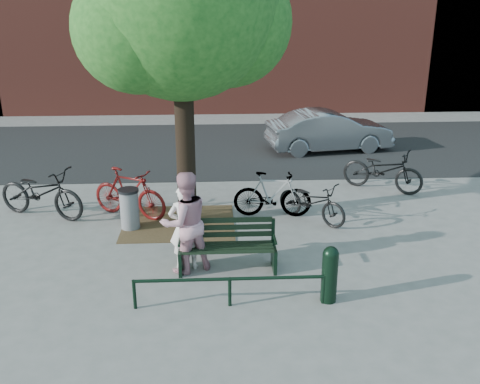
{
  "coord_description": "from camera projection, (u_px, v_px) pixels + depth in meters",
  "views": [
    {
      "loc": [
        -0.22,
        -8.62,
        4.61
      ],
      "look_at": [
        0.28,
        1.0,
        1.14
      ],
      "focal_mm": 40.0,
      "sensor_mm": 36.0,
      "label": 1
    }
  ],
  "objects": [
    {
      "name": "bicycle_a",
      "position": [
        41.0,
        192.0,
        11.88
      ],
      "size": [
        2.31,
        1.55,
        1.15
      ],
      "primitive_type": "imported",
      "rotation": [
        0.0,
        0.0,
        1.17
      ],
      "color": "black",
      "rests_on": "ground"
    },
    {
      "name": "bicycle_e",
      "position": [
        383.0,
        170.0,
        13.56
      ],
      "size": [
        2.11,
        1.72,
        1.08
      ],
      "primitive_type": "imported",
      "rotation": [
        0.0,
        0.0,
        1.0
      ],
      "color": "black",
      "rests_on": "ground"
    },
    {
      "name": "bicycle_b",
      "position": [
        129.0,
        193.0,
        11.87
      ],
      "size": [
        1.91,
        1.33,
        1.13
      ],
      "primitive_type": "imported",
      "rotation": [
        0.0,
        0.0,
        1.1
      ],
      "color": "#550D0C",
      "rests_on": "ground"
    },
    {
      "name": "litter_bin",
      "position": [
        130.0,
        209.0,
        11.29
      ],
      "size": [
        0.43,
        0.43,
        0.89
      ],
      "color": "gray",
      "rests_on": "ground"
    },
    {
      "name": "parked_car",
      "position": [
        329.0,
        131.0,
        17.12
      ],
      "size": [
        4.13,
        1.97,
        1.31
      ],
      "primitive_type": "imported",
      "rotation": [
        0.0,
        0.0,
        1.72
      ],
      "color": "slate",
      "rests_on": "ground"
    },
    {
      "name": "road",
      "position": [
        220.0,
        148.0,
        17.66
      ],
      "size": [
        40.0,
        7.0,
        0.01
      ],
      "primitive_type": "cube",
      "color": "black",
      "rests_on": "ground"
    },
    {
      "name": "bicycle_d",
      "position": [
        272.0,
        194.0,
        11.91
      ],
      "size": [
        1.78,
        0.68,
        1.04
      ],
      "primitive_type": "imported",
      "rotation": [
        0.0,
        0.0,
        1.46
      ],
      "color": "gray",
      "rests_on": "ground"
    },
    {
      "name": "park_bench",
      "position": [
        227.0,
        244.0,
        9.59
      ],
      "size": [
        1.74,
        0.54,
        0.97
      ],
      "color": "black",
      "rests_on": "ground"
    },
    {
      "name": "person_right",
      "position": [
        185.0,
        222.0,
        9.37
      ],
      "size": [
        1.12,
        1.02,
        1.86
      ],
      "primitive_type": "imported",
      "rotation": [
        0.0,
        0.0,
        3.58
      ],
      "color": "#C38694",
      "rests_on": "ground"
    },
    {
      "name": "ground",
      "position": [
        228.0,
        270.0,
        9.68
      ],
      "size": [
        90.0,
        90.0,
        0.0
      ],
      "primitive_type": "plane",
      "color": "gray",
      "rests_on": "ground"
    },
    {
      "name": "bollard",
      "position": [
        330.0,
        272.0,
        8.52
      ],
      "size": [
        0.26,
        0.26,
        0.97
      ],
      "color": "black",
      "rests_on": "ground"
    },
    {
      "name": "dirt_pit",
      "position": [
        179.0,
        223.0,
        11.69
      ],
      "size": [
        2.4,
        2.0,
        0.02
      ],
      "primitive_type": "cube",
      "color": "brown",
      "rests_on": "ground"
    },
    {
      "name": "guard_railing",
      "position": [
        230.0,
        283.0,
        8.41
      ],
      "size": [
        3.06,
        0.06,
        0.51
      ],
      "color": "black",
      "rests_on": "ground"
    },
    {
      "name": "bicycle_c",
      "position": [
        312.0,
        201.0,
        11.68
      ],
      "size": [
        1.65,
        1.64,
        0.91
      ],
      "primitive_type": "imported",
      "rotation": [
        0.0,
        0.0,
        0.79
      ],
      "color": "black",
      "rests_on": "ground"
    },
    {
      "name": "street_tree",
      "position": [
        183.0,
        10.0,
        10.21
      ],
      "size": [
        4.2,
        3.8,
        6.5
      ],
      "color": "black",
      "rests_on": "ground"
    },
    {
      "name": "person_left",
      "position": [
        185.0,
        227.0,
        9.51
      ],
      "size": [
        0.6,
        0.41,
        1.59
      ],
      "primitive_type": "imported",
      "rotation": [
        0.0,
        0.0,
        3.09
      ],
      "color": "white",
      "rests_on": "ground"
    }
  ]
}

